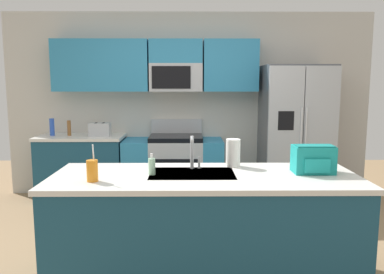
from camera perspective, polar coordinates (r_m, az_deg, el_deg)
The scene contains 14 objects.
ground_plane at distance 3.83m, azimuth -0.52°, elevation -17.09°, with size 9.00×9.00×0.00m, color #997A56.
kitchen_wall_unit at distance 5.55m, azimuth -2.02°, elevation 6.50°, with size 5.20×0.43×2.60m.
back_counter at distance 5.59m, azimuth -15.93°, elevation -4.36°, with size 1.17×0.63×0.90m.
range_oven at distance 5.40m, azimuth -2.76°, elevation -4.58°, with size 1.36×0.61×1.10m.
refrigerator at distance 5.44m, azimuth 14.94°, elevation 0.40°, with size 0.90×0.76×1.85m.
island_counter at distance 3.22m, azimuth 1.81°, elevation -13.33°, with size 2.43×0.91×0.90m.
toaster at distance 5.39m, azimuth -13.46°, elevation 1.09°, with size 0.28×0.16×0.18m.
pepper_mill at distance 5.55m, azimuth -17.70°, elevation 1.27°, with size 0.05×0.05×0.21m, color brown.
bottle_blue at distance 5.63m, azimuth -19.97°, elevation 1.39°, with size 0.06×0.06×0.24m, color blue.
sink_faucet at distance 3.23m, azimuth 0.06°, elevation -1.89°, with size 0.08×0.21×0.28m.
drink_cup_orange at distance 2.96m, azimuth -14.54°, elevation -4.82°, with size 0.08×0.08×0.28m.
soap_dispenser at distance 3.09m, azimuth -6.00°, elevation -4.29°, with size 0.06×0.06×0.17m.
paper_towel_roll at distance 3.37m, azimuth 6.03°, elevation -2.34°, with size 0.12×0.12×0.24m, color white.
backpack at distance 3.27m, azimuth 17.42°, elevation -3.07°, with size 0.32×0.22×0.23m.
Camera 1 is at (0.00, -3.46, 1.63)m, focal length 36.17 mm.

